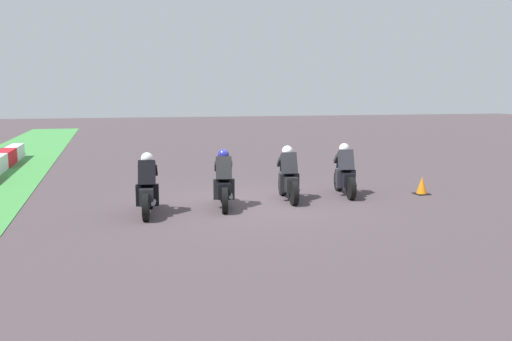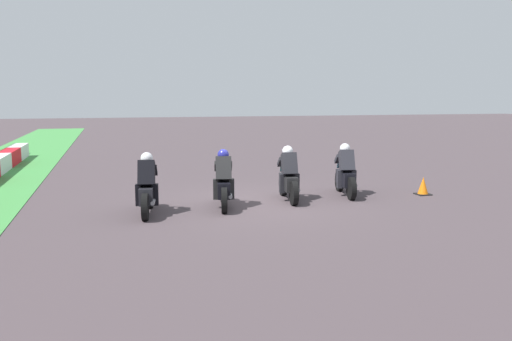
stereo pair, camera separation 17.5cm
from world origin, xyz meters
name	(u,v)px [view 2 (the right image)]	position (x,y,z in m)	size (l,w,h in m)	color
ground_plane	(254,203)	(0.00, 0.00, 0.00)	(120.00, 120.00, 0.00)	#483C40
rider_lane_a	(346,174)	(0.38, -2.86, 0.62)	(2.03, 0.62, 1.51)	black
rider_lane_b	(288,178)	(0.14, -1.03, 0.62)	(2.04, 0.58, 1.51)	black
rider_lane_c	(224,184)	(-0.29, 0.89, 0.62)	(2.03, 0.62, 1.51)	black
rider_lane_d	(147,189)	(-0.56, 2.85, 0.62)	(2.04, 0.60, 1.51)	black
traffic_cone	(423,187)	(-0.15, -5.10, 0.24)	(0.40, 0.40, 0.52)	black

